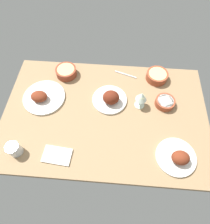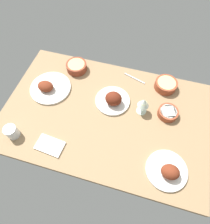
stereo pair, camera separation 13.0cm
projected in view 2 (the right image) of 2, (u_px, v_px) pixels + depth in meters
The scene contains 11 objects.
dining_table at pixel (105, 115), 133.49cm from camera, with size 140.00×90.00×4.00cm, color #937551.
plate_far_side at pixel (113, 100), 133.03cm from camera, with size 24.52×24.52×11.19cm.
plate_near_viewer at pixel (49, 87), 140.39cm from camera, with size 29.72×29.72×8.10cm.
plate_center_main at pixel (168, 171), 109.62cm from camera, with size 24.30×24.30×9.38cm.
bowl_cream at pixel (168, 113), 129.17cm from camera, with size 13.41×13.41×4.60cm.
bowl_pasta at pixel (77, 67), 149.10cm from camera, with size 15.67×15.67×5.99cm.
bowl_potatoes at pixel (166, 85), 140.29cm from camera, with size 15.98×15.98×5.81cm.
wine_glass at pixel (144, 103), 124.14cm from camera, with size 7.60×7.60×14.00cm.
water_tumbler at pixel (12, 132), 120.24cm from camera, with size 7.84×7.84×8.46cm, color silver.
folded_napkin at pixel (50, 145), 119.57cm from camera, with size 17.12×10.69×1.20cm, color white.
fork_loose at pixel (134, 78), 146.81cm from camera, with size 17.62×0.90×0.80cm, color silver.
Camera 2 is at (-17.88, 62.64, 118.53)cm, focal length 30.77 mm.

